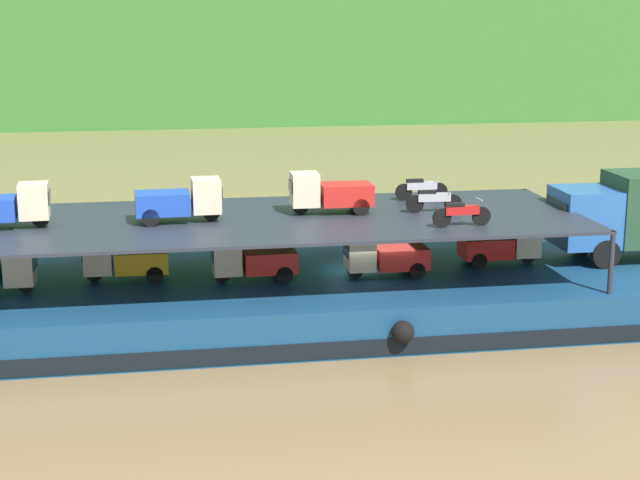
{
  "coord_description": "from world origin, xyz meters",
  "views": [
    {
      "loc": [
        -7.01,
        -30.93,
        10.03
      ],
      "look_at": [
        -1.74,
        0.0,
        2.7
      ],
      "focal_mm": 54.67,
      "sensor_mm": 36.0,
      "label": 1
    }
  ],
  "objects": [
    {
      "name": "mini_truck_upper_fore",
      "position": [
        -1.33,
        0.49,
        4.19
      ],
      "size": [
        2.75,
        1.22,
        1.38
      ],
      "color": "red",
      "rests_on": "cargo_rack"
    },
    {
      "name": "mini_truck_lower_aft",
      "position": [
        -8.14,
        0.45,
        2.19
      ],
      "size": [
        2.75,
        1.22,
        1.38
      ],
      "color": "gold",
      "rests_on": "cargo_barge"
    },
    {
      "name": "mini_truck_lower_bow",
      "position": [
        4.71,
        0.38,
        2.19
      ],
      "size": [
        2.75,
        1.22,
        1.38
      ],
      "color": "red",
      "rests_on": "cargo_barge"
    },
    {
      "name": "mini_truck_lower_fore",
      "position": [
        0.34,
        -0.52,
        2.19
      ],
      "size": [
        2.75,
        1.22,
        1.38
      ],
      "color": "red",
      "rests_on": "cargo_barge"
    },
    {
      "name": "cargo_rack",
      "position": [
        -3.8,
        0.0,
        3.44
      ],
      "size": [
        21.32,
        7.57,
        2.0
      ],
      "color": "#232833",
      "rests_on": "cargo_barge"
    },
    {
      "name": "mini_truck_upper_stern",
      "position": [
        -11.63,
        -0.11,
        4.19
      ],
      "size": [
        2.78,
        1.27,
        1.38
      ],
      "color": "#1E47B7",
      "rests_on": "cargo_rack"
    },
    {
      "name": "ground_plane",
      "position": [
        0.0,
        0.0,
        0.0
      ],
      "size": [
        400.0,
        400.0,
        0.0
      ],
      "primitive_type": "plane",
      "color": "olive"
    },
    {
      "name": "mini_truck_lower_mid",
      "position": [
        -4.03,
        -0.29,
        2.19
      ],
      "size": [
        2.78,
        1.27,
        1.38
      ],
      "color": "red",
      "rests_on": "cargo_barge"
    },
    {
      "name": "mini_truck_upper_mid",
      "position": [
        -6.29,
        -0.08,
        4.19
      ],
      "size": [
        2.78,
        1.26,
        1.38
      ],
      "color": "#1E47B7",
      "rests_on": "cargo_rack"
    },
    {
      "name": "motorcycle_upper_port",
      "position": [
        2.36,
        -2.27,
        3.93
      ],
      "size": [
        1.9,
        0.55,
        0.87
      ],
      "color": "black",
      "rests_on": "cargo_rack"
    },
    {
      "name": "motorcycle_upper_stbd",
      "position": [
        2.31,
        2.27,
        3.93
      ],
      "size": [
        1.9,
        0.55,
        0.87
      ],
      "color": "black",
      "rests_on": "cargo_rack"
    },
    {
      "name": "cargo_barge",
      "position": [
        0.0,
        -0.02,
        0.75
      ],
      "size": [
        30.52,
        8.92,
        1.5
      ],
      "color": "navy",
      "rests_on": "ground"
    },
    {
      "name": "motorcycle_upper_centre",
      "position": [
        2.12,
        0.0,
        3.93
      ],
      "size": [
        1.9,
        0.55,
        0.87
      ],
      "color": "black",
      "rests_on": "cargo_rack"
    }
  ]
}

